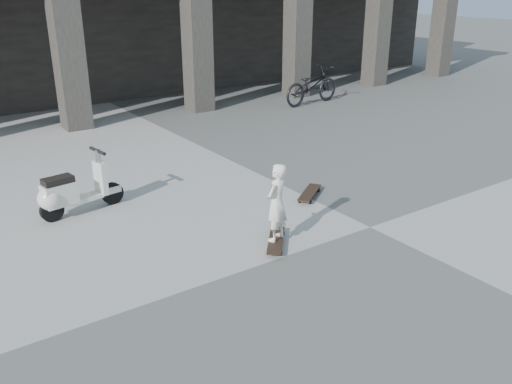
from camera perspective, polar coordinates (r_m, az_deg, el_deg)
ground at (r=8.49m, az=11.91°, el=-3.65°), size 90.00×90.00×0.00m
longboard at (r=7.76m, az=2.12°, el=-5.10°), size 0.73×0.81×0.09m
skateboard_spare at (r=9.45m, az=5.65°, el=-0.11°), size 0.81×0.66×0.10m
child at (r=7.52m, az=2.18°, el=-1.13°), size 0.49×0.41×1.13m
scooter at (r=9.04m, az=-19.26°, el=-0.13°), size 1.43×0.55×1.00m
bicycle at (r=16.72m, az=5.88°, el=11.07°), size 2.17×0.96×1.10m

